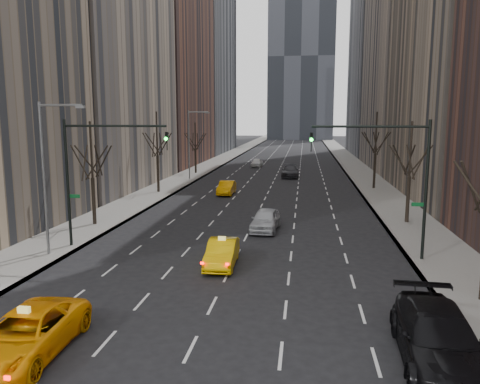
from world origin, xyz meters
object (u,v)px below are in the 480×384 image
at_px(taxi_suv, 26,334).
at_px(taxi_sedan, 222,253).
at_px(silver_sedan_ahead, 265,220).
at_px(parked_suv_black, 438,338).

distance_m(taxi_suv, taxi_sedan, 11.96).
bearing_deg(silver_sedan_ahead, taxi_sedan, -97.27).
bearing_deg(taxi_suv, taxi_sedan, 63.78).
relative_size(taxi_suv, taxi_sedan, 1.27).
xyz_separation_m(taxi_suv, taxi_sedan, (5.03, 10.85, -0.05)).
distance_m(taxi_sedan, parked_suv_black, 13.11).
bearing_deg(taxi_sedan, taxi_suv, -116.92).
distance_m(taxi_suv, parked_suv_black, 14.16).
xyz_separation_m(taxi_suv, parked_suv_black, (14.09, 1.39, 0.14)).
bearing_deg(taxi_sedan, parked_suv_black, -48.33).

